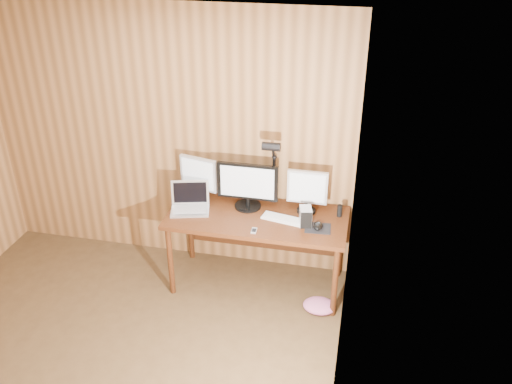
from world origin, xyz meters
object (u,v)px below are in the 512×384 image
(desk_lamp, at_px, (273,163))
(monitor_left, at_px, (199,177))
(keyboard, at_px, (285,219))
(monitor_center, at_px, (248,185))
(phone, at_px, (254,231))
(mouse, at_px, (318,226))
(laptop, at_px, (190,203))
(speaker, at_px, (340,211))
(hard_drive, at_px, (306,216))
(desk, at_px, (259,223))
(monitor_right, at_px, (307,190))

(desk_lamp, bearing_deg, monitor_left, -167.36)
(monitor_left, relative_size, keyboard, 0.97)
(monitor_center, relative_size, phone, 6.08)
(monitor_center, bearing_deg, mouse, -19.35)
(laptop, bearing_deg, monitor_left, 67.63)
(monitor_center, relative_size, speaker, 5.03)
(speaker, xyz_separation_m, desk_lamp, (-0.62, 0.07, 0.38))
(mouse, relative_size, hard_drive, 0.73)
(monitor_left, distance_m, desk_lamp, 0.72)
(laptop, bearing_deg, phone, -36.11)
(desk, height_order, phone, phone)
(desk, height_order, speaker, speaker)
(monitor_left, relative_size, laptop, 1.06)
(monitor_center, relative_size, mouse, 4.61)
(desk, bearing_deg, monitor_left, 167.40)
(monitor_right, relative_size, phone, 4.45)
(monitor_right, height_order, phone, monitor_right)
(hard_drive, distance_m, desk_lamp, 0.56)
(monitor_center, bearing_deg, laptop, -165.13)
(monitor_left, bearing_deg, desk_lamp, 14.70)
(monitor_right, xyz_separation_m, laptop, (-1.04, -0.16, -0.16))
(desk, relative_size, laptop, 4.04)
(laptop, bearing_deg, speaker, -8.40)
(laptop, bearing_deg, mouse, -19.31)
(laptop, xyz_separation_m, keyboard, (0.88, -0.02, -0.05))
(keyboard, xyz_separation_m, hard_drive, (0.18, -0.03, 0.07))
(desk, height_order, desk_lamp, desk_lamp)
(mouse, bearing_deg, hard_drive, 155.72)
(speaker, bearing_deg, desk_lamp, 173.63)
(monitor_left, bearing_deg, hard_drive, -0.49)
(hard_drive, bearing_deg, desk_lamp, 129.11)
(desk, xyz_separation_m, monitor_center, (-0.12, 0.07, 0.35))
(desk_lamp, bearing_deg, mouse, -22.88)
(desk, relative_size, phone, 17.59)
(laptop, distance_m, phone, 0.70)
(desk_lamp, bearing_deg, phone, -86.69)
(keyboard, xyz_separation_m, desk_lamp, (-0.16, 0.24, 0.42))
(monitor_center, relative_size, desk_lamp, 0.79)
(hard_drive, distance_m, phone, 0.46)
(desk, bearing_deg, keyboard, -19.38)
(keyboard, bearing_deg, desk_lamp, 135.95)
(desk, xyz_separation_m, monitor_left, (-0.60, 0.13, 0.35))
(monitor_center, distance_m, mouse, 0.73)
(monitor_center, height_order, phone, monitor_center)
(monitor_right, bearing_deg, keyboard, -130.34)
(desk, relative_size, monitor_center, 2.89)
(mouse, distance_m, hard_drive, 0.13)
(monitor_left, distance_m, laptop, 0.26)
(keyboard, distance_m, hard_drive, 0.19)
(keyboard, xyz_separation_m, phone, (-0.23, -0.23, -0.00))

